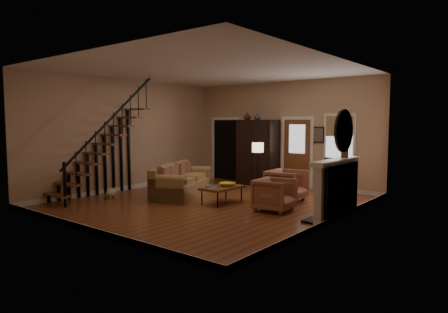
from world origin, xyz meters
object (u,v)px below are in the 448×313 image
Objects in this scene: floor_lamp at (258,168)px; coffee_table at (222,195)px; sofa at (182,182)px; side_chair at (329,176)px; armchair_right at (286,186)px; armoire at (258,152)px; armchair_left at (275,195)px.

coffee_table is at bearing -84.66° from floor_lamp.
side_chair is at bearing 20.43° from sofa.
armchair_right is 1.67m from side_chair.
armoire reaches higher than side_chair.
side_chair is (2.98, 2.83, 0.09)m from sofa.
armoire reaches higher than sofa.
armchair_right is 0.88× the size of side_chair.
floor_lamp is at bearing 37.09° from armchair_left.
armoire reaches higher than coffee_table.
armoire is at bearing 123.81° from floor_lamp.
armchair_left is (2.45, -2.96, -0.68)m from armoire.
sofa is at bearing 111.14° from armchair_right.
coffee_table is 1.07× the size of side_chair.
sofa is 1.41m from coffee_table.
armoire reaches higher than floor_lamp.
armchair_left reaches higher than coffee_table.
coffee_table is 1.50m from armchair_left.
armoire is at bearing 44.54° from armchair_right.
armchair_right is 0.62× the size of floor_lamp.
armoire is 2.34× the size of armchair_right.
armchair_left is (2.88, 0.07, -0.04)m from sofa.
floor_lamp is at bearing 33.64° from sofa.
armchair_left is 1.21m from armchair_right.
side_chair is (0.45, 1.61, 0.10)m from armchair_right.
floor_lamp is at bearing -56.19° from armoire.
side_chair is (1.59, 2.83, 0.30)m from coffee_table.
sofa is 1.56× the size of floor_lamp.
armchair_right is at bearing 2.76° from sofa.
side_chair reaches higher than coffee_table.
coffee_table is 0.76× the size of floor_lamp.
coffee_table is (0.96, -3.03, -0.84)m from armoire.
armchair_left is 0.57× the size of floor_lamp.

